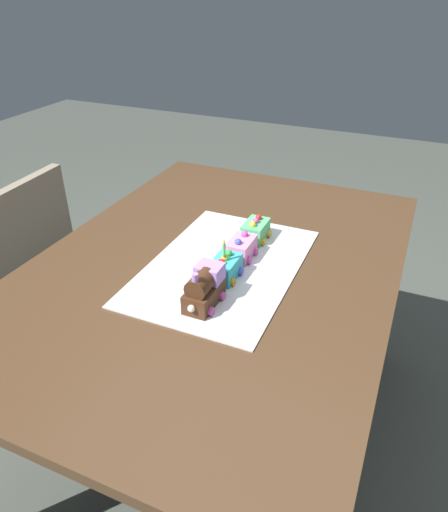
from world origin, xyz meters
The scene contains 9 objects.
ground_plane centered at (0.00, 0.00, 0.00)m, with size 8.00×8.00×0.00m, color #474C44.
dining_table centered at (0.00, 0.00, 0.63)m, with size 1.40×1.00×0.74m.
chair centered at (0.00, 0.83, 0.47)m, with size 0.42×0.42×0.86m.
cake_board centered at (-0.01, -0.03, 0.74)m, with size 0.60×0.40×0.00m, color silver.
cake_locomotive centered at (-0.20, -0.06, 0.79)m, with size 0.14×0.08×0.12m.
cake_car_tanker_turquoise centered at (-0.07, -0.06, 0.77)m, with size 0.10×0.08×0.07m.
cake_car_gondola_bubblegum centered at (0.05, -0.06, 0.77)m, with size 0.10×0.08×0.07m.
cake_car_caboose_mint_green centered at (0.17, -0.06, 0.77)m, with size 0.10×0.08×0.07m.
birthday_candle centered at (-0.07, -0.06, 0.84)m, with size 0.01×0.01×0.05m.
Camera 1 is at (-1.05, -0.48, 1.46)m, focal length 33.09 mm.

